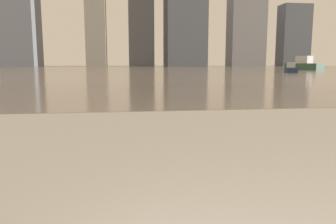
# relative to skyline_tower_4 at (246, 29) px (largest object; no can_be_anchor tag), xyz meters

# --- Properties ---
(harbor_water) EXTENTS (180.00, 110.00, 0.01)m
(harbor_water) POSITION_rel_skyline_tower_4_xyz_m (-44.50, -56.00, -13.45)
(harbor_water) COLOR gray
(harbor_water) RESTS_ON ground_plane
(harbor_boat_2) EXTENTS (2.01, 3.19, 1.13)m
(harbor_boat_2) POSITION_rel_skyline_tower_4_xyz_m (-26.55, -83.54, -13.05)
(harbor_boat_2) COLOR navy
(harbor_boat_2) RESTS_ON harbor_water
(harbor_boat_5) EXTENTS (4.07, 6.07, 2.16)m
(harbor_boat_5) POSITION_rel_skyline_tower_4_xyz_m (-17.06, -69.76, -12.68)
(harbor_boat_5) COLOR #335647
(harbor_boat_5) RESTS_ON harbor_water
(skyline_tower_4) EXTENTS (12.73, 8.05, 26.91)m
(skyline_tower_4) POSITION_rel_skyline_tower_4_xyz_m (0.00, 0.00, 0.00)
(skyline_tower_4) COLOR slate
(skyline_tower_4) RESTS_ON ground_plane
(skyline_tower_5) EXTENTS (10.66, 6.86, 22.51)m
(skyline_tower_5) POSITION_rel_skyline_tower_4_xyz_m (18.62, 0.00, -2.20)
(skyline_tower_5) COLOR #4C515B
(skyline_tower_5) RESTS_ON ground_plane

